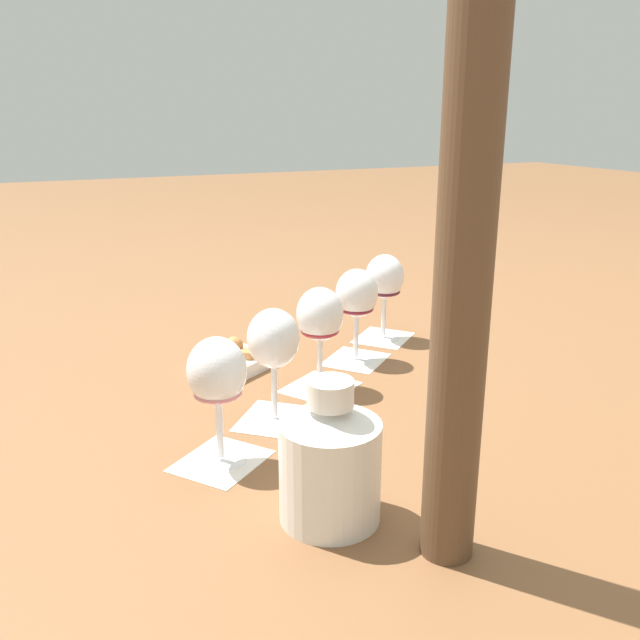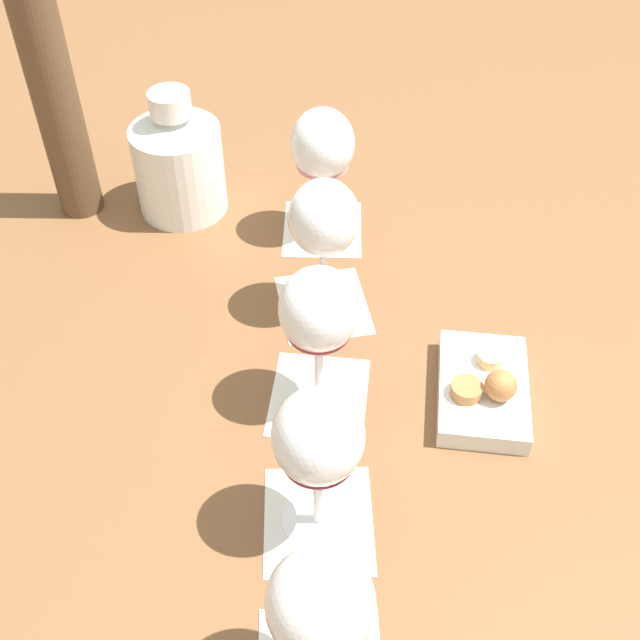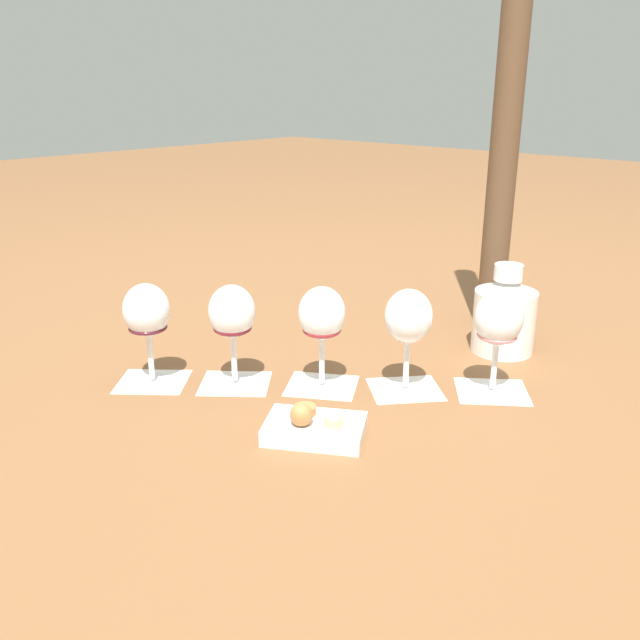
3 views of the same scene
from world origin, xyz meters
name	(u,v)px [view 3 (image 3 of 3)]	position (x,y,z in m)	size (l,w,h in m)	color
ground_plane	(322,386)	(0.00, 0.00, 0.00)	(8.00, 8.00, 0.00)	brown
tasting_card_0	(492,391)	(-0.23, -0.18, 0.00)	(0.16, 0.16, 0.00)	silver
tasting_card_1	(405,389)	(-0.12, -0.09, 0.00)	(0.16, 0.16, 0.00)	silver
tasting_card_2	(322,384)	(0.00, 0.00, 0.00)	(0.16, 0.15, 0.00)	silver
tasting_card_3	(235,383)	(0.12, 0.10, 0.00)	(0.16, 0.16, 0.00)	silver
tasting_card_4	(153,381)	(0.23, 0.19, 0.00)	(0.16, 0.16, 0.00)	silver
wine_glass_0	(498,323)	(-0.23, -0.18, 0.13)	(0.08, 0.08, 0.18)	white
wine_glass_1	(408,321)	(-0.12, -0.09, 0.13)	(0.08, 0.08, 0.18)	white
wine_glass_2	(322,318)	(0.00, 0.00, 0.13)	(0.08, 0.08, 0.18)	white
wine_glass_3	(232,317)	(0.12, 0.10, 0.13)	(0.08, 0.08, 0.18)	white
wine_glass_4	(147,315)	(0.23, 0.19, 0.13)	(0.08, 0.08, 0.18)	white
ceramic_vase	(504,314)	(-0.15, -0.36, 0.08)	(0.12, 0.12, 0.18)	white
snack_dish	(314,427)	(-0.11, 0.14, 0.02)	(0.17, 0.16, 0.06)	white
umbrella_pole	(506,125)	(-0.06, -0.47, 0.42)	(0.06, 0.06, 0.84)	brown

